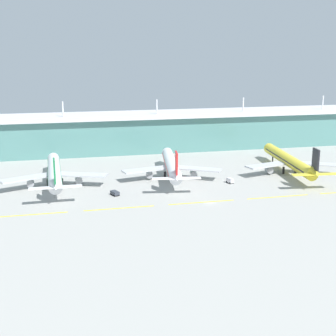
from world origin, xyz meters
The scene contains 11 objects.
ground_plane centered at (0.00, 0.00, 0.00)m, with size 600.00×600.00×0.00m, color #9E9E99.
terminal_building centered at (0.00, 112.26, 11.80)m, with size 288.00×34.00×32.20m.
airliner_near centered at (-61.82, 40.84, 6.45)m, with size 48.79×67.58×18.90m.
airliner_middle centered at (-6.22, 42.03, 6.45)m, with size 48.21×65.42×18.90m.
airliner_far centered at (54.43, 38.28, 6.46)m, with size 48.50×71.93×18.90m.
taxiway_stripe_west centered at (-71.00, 1.48, 0.02)m, with size 28.00×0.70×0.04m, color yellow.
taxiway_stripe_mid_west centered at (-37.00, 1.48, 0.02)m, with size 28.00×0.70×0.04m, color yellow.
taxiway_stripe_centre centered at (-3.00, 1.48, 0.02)m, with size 28.00×0.70×0.04m, color yellow.
taxiway_stripe_mid_east centered at (31.00, 1.48, 0.02)m, with size 28.00×0.70×0.04m, color yellow.
pushback_tug centered at (-36.61, 19.35, 1.10)m, with size 3.85×4.97×1.85m.
baggage_cart centered at (18.52, 26.60, 1.26)m, with size 2.88×3.97×2.48m.
Camera 1 is at (-58.24, -176.76, 60.25)m, focal length 50.74 mm.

